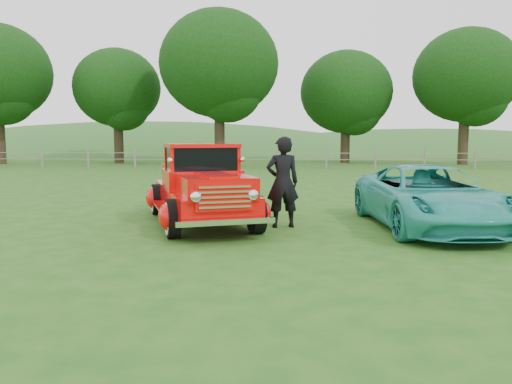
{
  "coord_description": "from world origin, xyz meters",
  "views": [
    {
      "loc": [
        0.3,
        -8.99,
        1.92
      ],
      "look_at": [
        -0.25,
        1.2,
        0.8
      ],
      "focal_mm": 35.0,
      "sensor_mm": 36.0,
      "label": 1
    }
  ],
  "objects_px": {
    "tree_mid_east": "(466,76)",
    "red_pickup": "(201,188)",
    "tree_mid_west": "(117,88)",
    "tree_near_west": "(219,64)",
    "teal_sedan": "(428,197)",
    "tree_near_east": "(346,92)",
    "man": "(283,182)"
  },
  "relations": [
    {
      "from": "tree_mid_west",
      "to": "man",
      "type": "bearing_deg",
      "value": -65.03
    },
    {
      "from": "tree_near_east",
      "to": "tree_mid_west",
      "type": "bearing_deg",
      "value": -176.63
    },
    {
      "from": "red_pickup",
      "to": "teal_sedan",
      "type": "xyz_separation_m",
      "value": [
        4.89,
        -0.36,
        -0.13
      ]
    },
    {
      "from": "tree_mid_east",
      "to": "red_pickup",
      "type": "distance_m",
      "value": 29.4
    },
    {
      "from": "tree_near_west",
      "to": "red_pickup",
      "type": "xyz_separation_m",
      "value": [
        2.49,
        -23.0,
        -6.0
      ]
    },
    {
      "from": "tree_mid_east",
      "to": "teal_sedan",
      "type": "bearing_deg",
      "value": -110.79
    },
    {
      "from": "red_pickup",
      "to": "man",
      "type": "xyz_separation_m",
      "value": [
        1.81,
        -0.41,
        0.17
      ]
    },
    {
      "from": "tree_near_east",
      "to": "tree_mid_east",
      "type": "distance_m",
      "value": 8.3
    },
    {
      "from": "tree_near_east",
      "to": "teal_sedan",
      "type": "bearing_deg",
      "value": -93.41
    },
    {
      "from": "tree_near_east",
      "to": "man",
      "type": "relative_size",
      "value": 4.3
    },
    {
      "from": "tree_near_west",
      "to": "tree_near_east",
      "type": "xyz_separation_m",
      "value": [
        9.0,
        4.0,
        -1.55
      ]
    },
    {
      "from": "tree_near_east",
      "to": "red_pickup",
      "type": "distance_m",
      "value": 28.13
    },
    {
      "from": "tree_near_west",
      "to": "tree_mid_east",
      "type": "height_order",
      "value": "tree_near_west"
    },
    {
      "from": "tree_near_west",
      "to": "teal_sedan",
      "type": "xyz_separation_m",
      "value": [
        7.37,
        -23.37,
        -6.13
      ]
    },
    {
      "from": "tree_near_east",
      "to": "tree_near_west",
      "type": "bearing_deg",
      "value": -156.04
    },
    {
      "from": "tree_mid_west",
      "to": "teal_sedan",
      "type": "height_order",
      "value": "tree_mid_west"
    },
    {
      "from": "red_pickup",
      "to": "teal_sedan",
      "type": "distance_m",
      "value": 4.9
    },
    {
      "from": "tree_mid_west",
      "to": "tree_near_west",
      "type": "bearing_deg",
      "value": -20.56
    },
    {
      "from": "red_pickup",
      "to": "tree_mid_east",
      "type": "bearing_deg",
      "value": 40.18
    },
    {
      "from": "tree_near_east",
      "to": "red_pickup",
      "type": "bearing_deg",
      "value": -103.56
    },
    {
      "from": "tree_mid_east",
      "to": "red_pickup",
      "type": "height_order",
      "value": "tree_mid_east"
    },
    {
      "from": "tree_mid_west",
      "to": "man",
      "type": "relative_size",
      "value": 4.37
    },
    {
      "from": "tree_near_west",
      "to": "tree_mid_east",
      "type": "xyz_separation_m",
      "value": [
        17.0,
        2.0,
        -0.62
      ]
    },
    {
      "from": "tree_near_west",
      "to": "tree_mid_west",
      "type": "bearing_deg",
      "value": 159.44
    },
    {
      "from": "tree_mid_west",
      "to": "teal_sedan",
      "type": "relative_size",
      "value": 1.76
    },
    {
      "from": "tree_mid_west",
      "to": "red_pickup",
      "type": "distance_m",
      "value": 28.44
    },
    {
      "from": "tree_mid_east",
      "to": "teal_sedan",
      "type": "distance_m",
      "value": 27.68
    },
    {
      "from": "tree_near_east",
      "to": "red_pickup",
      "type": "xyz_separation_m",
      "value": [
        -6.51,
        -27.0,
        -4.45
      ]
    },
    {
      "from": "tree_mid_west",
      "to": "tree_mid_east",
      "type": "distance_m",
      "value": 25.03
    },
    {
      "from": "tree_near_west",
      "to": "tree_near_east",
      "type": "relative_size",
      "value": 1.25
    },
    {
      "from": "tree_near_east",
      "to": "tree_mid_east",
      "type": "height_order",
      "value": "tree_mid_east"
    },
    {
      "from": "tree_mid_west",
      "to": "teal_sedan",
      "type": "bearing_deg",
      "value": -59.76
    }
  ]
}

